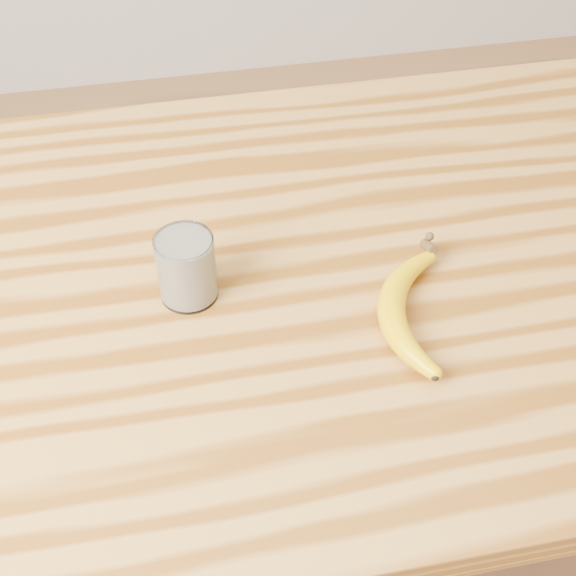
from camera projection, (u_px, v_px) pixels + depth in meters
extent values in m
cube|color=#AC7831|center=(328.00, 273.00, 1.01)|extent=(1.20, 0.80, 0.04)
cylinder|color=brown|center=(540.00, 280.00, 1.63)|extent=(0.06, 0.06, 0.86)
cylinder|color=white|center=(187.00, 268.00, 0.92)|extent=(0.07, 0.07, 0.09)
torus|color=white|center=(183.00, 241.00, 0.89)|extent=(0.07, 0.07, 0.00)
cylinder|color=white|center=(187.00, 268.00, 0.92)|extent=(0.06, 0.06, 0.08)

